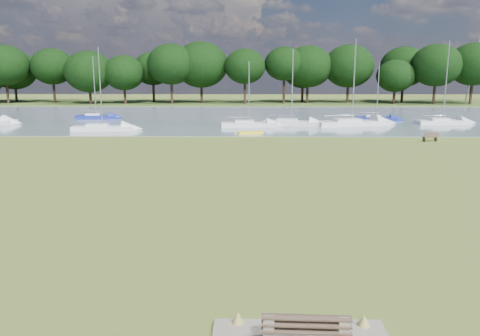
{
  "coord_description": "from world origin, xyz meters",
  "views": [
    {
      "loc": [
        -1.31,
        -23.22,
        6.23
      ],
      "look_at": [
        -1.59,
        -2.0,
        1.85
      ],
      "focal_mm": 35.0,
      "sensor_mm": 36.0,
      "label": 1
    }
  ],
  "objects_px": {
    "kayak": "(250,132)",
    "sailboat_0": "(376,117)",
    "riverbank_bench": "(431,137)",
    "sailboat_5": "(291,121)",
    "sailboat_9": "(102,126)",
    "sailboat_4": "(351,121)",
    "sailboat_2": "(442,120)",
    "sailboat_7": "(96,115)",
    "sailboat_8": "(248,123)"
  },
  "relations": [
    {
      "from": "sailboat_8",
      "to": "sailboat_7",
      "type": "bearing_deg",
      "value": 154.27
    },
    {
      "from": "riverbank_bench",
      "to": "kayak",
      "type": "xyz_separation_m",
      "value": [
        -16.28,
        5.03,
        -0.25
      ]
    },
    {
      "from": "riverbank_bench",
      "to": "sailboat_0",
      "type": "relative_size",
      "value": 0.2
    },
    {
      "from": "sailboat_4",
      "to": "sailboat_7",
      "type": "height_order",
      "value": "sailboat_4"
    },
    {
      "from": "kayak",
      "to": "sailboat_8",
      "type": "relative_size",
      "value": 0.35
    },
    {
      "from": "sailboat_2",
      "to": "sailboat_9",
      "type": "relative_size",
      "value": 1.12
    },
    {
      "from": "sailboat_4",
      "to": "sailboat_7",
      "type": "bearing_deg",
      "value": 153.88
    },
    {
      "from": "sailboat_2",
      "to": "sailboat_8",
      "type": "distance_m",
      "value": 23.48
    },
    {
      "from": "sailboat_4",
      "to": "sailboat_8",
      "type": "xyz_separation_m",
      "value": [
        -12.05,
        -1.39,
        -0.04
      ]
    },
    {
      "from": "sailboat_7",
      "to": "kayak",
      "type": "bearing_deg",
      "value": -42.83
    },
    {
      "from": "kayak",
      "to": "sailboat_7",
      "type": "distance_m",
      "value": 25.37
    },
    {
      "from": "sailboat_0",
      "to": "sailboat_4",
      "type": "bearing_deg",
      "value": -121.08
    },
    {
      "from": "kayak",
      "to": "sailboat_9",
      "type": "relative_size",
      "value": 0.3
    },
    {
      "from": "sailboat_2",
      "to": "sailboat_9",
      "type": "distance_m",
      "value": 39.55
    },
    {
      "from": "riverbank_bench",
      "to": "sailboat_7",
      "type": "height_order",
      "value": "sailboat_7"
    },
    {
      "from": "riverbank_bench",
      "to": "sailboat_5",
      "type": "xyz_separation_m",
      "value": [
        -11.46,
        12.66,
        0.1
      ]
    },
    {
      "from": "sailboat_4",
      "to": "sailboat_5",
      "type": "bearing_deg",
      "value": 165.47
    },
    {
      "from": "kayak",
      "to": "sailboat_4",
      "type": "xyz_separation_m",
      "value": [
        11.85,
        7.46,
        0.37
      ]
    },
    {
      "from": "sailboat_4",
      "to": "sailboat_7",
      "type": "distance_m",
      "value": 33.21
    },
    {
      "from": "sailboat_5",
      "to": "sailboat_8",
      "type": "height_order",
      "value": "sailboat_5"
    },
    {
      "from": "sailboat_5",
      "to": "sailboat_9",
      "type": "distance_m",
      "value": 21.35
    },
    {
      "from": "sailboat_4",
      "to": "sailboat_9",
      "type": "relative_size",
      "value": 1.13
    },
    {
      "from": "sailboat_8",
      "to": "sailboat_9",
      "type": "xyz_separation_m",
      "value": [
        -15.7,
        -3.6,
        -0.01
      ]
    },
    {
      "from": "sailboat_5",
      "to": "sailboat_8",
      "type": "xyz_separation_m",
      "value": [
        -5.01,
        -1.56,
        -0.03
      ]
    },
    {
      "from": "riverbank_bench",
      "to": "sailboat_5",
      "type": "height_order",
      "value": "sailboat_5"
    },
    {
      "from": "sailboat_7",
      "to": "riverbank_bench",
      "type": "bearing_deg",
      "value": -35.24
    },
    {
      "from": "sailboat_4",
      "to": "sailboat_7",
      "type": "relative_size",
      "value": 1.2
    },
    {
      "from": "sailboat_2",
      "to": "sailboat_8",
      "type": "relative_size",
      "value": 1.33
    },
    {
      "from": "sailboat_5",
      "to": "sailboat_7",
      "type": "height_order",
      "value": "sailboat_5"
    },
    {
      "from": "sailboat_8",
      "to": "riverbank_bench",
      "type": "bearing_deg",
      "value": -36.11
    },
    {
      "from": "sailboat_0",
      "to": "sailboat_5",
      "type": "bearing_deg",
      "value": -147.43
    },
    {
      "from": "riverbank_bench",
      "to": "sailboat_9",
      "type": "xyz_separation_m",
      "value": [
        -32.18,
        7.5,
        0.06
      ]
    },
    {
      "from": "sailboat_0",
      "to": "sailboat_9",
      "type": "height_order",
      "value": "sailboat_9"
    },
    {
      "from": "sailboat_2",
      "to": "sailboat_8",
      "type": "xyz_separation_m",
      "value": [
        -23.29,
        -3.02,
        -0.01
      ]
    },
    {
      "from": "sailboat_0",
      "to": "sailboat_4",
      "type": "relative_size",
      "value": 0.74
    },
    {
      "from": "sailboat_0",
      "to": "sailboat_5",
      "type": "xyz_separation_m",
      "value": [
        -11.53,
        -5.83,
        0.06
      ]
    },
    {
      "from": "kayak",
      "to": "sailboat_4",
      "type": "distance_m",
      "value": 14.01
    },
    {
      "from": "sailboat_0",
      "to": "sailboat_8",
      "type": "relative_size",
      "value": 1.0
    },
    {
      "from": "sailboat_2",
      "to": "sailboat_9",
      "type": "bearing_deg",
      "value": -176.16
    },
    {
      "from": "sailboat_0",
      "to": "sailboat_5",
      "type": "height_order",
      "value": "sailboat_5"
    },
    {
      "from": "sailboat_0",
      "to": "sailboat_8",
      "type": "height_order",
      "value": "sailboat_8"
    },
    {
      "from": "kayak",
      "to": "sailboat_2",
      "type": "distance_m",
      "value": 24.82
    },
    {
      "from": "riverbank_bench",
      "to": "sailboat_0",
      "type": "xyz_separation_m",
      "value": [
        0.07,
        18.49,
        0.04
      ]
    },
    {
      "from": "riverbank_bench",
      "to": "sailboat_7",
      "type": "xyz_separation_m",
      "value": [
        -36.78,
        19.97,
        0.08
      ]
    },
    {
      "from": "kayak",
      "to": "sailboat_2",
      "type": "xyz_separation_m",
      "value": [
        23.09,
        9.09,
        0.34
      ]
    },
    {
      "from": "kayak",
      "to": "sailboat_0",
      "type": "distance_m",
      "value": 21.18
    },
    {
      "from": "sailboat_2",
      "to": "sailboat_4",
      "type": "xyz_separation_m",
      "value": [
        -11.24,
        -1.63,
        0.03
      ]
    },
    {
      "from": "sailboat_5",
      "to": "sailboat_9",
      "type": "relative_size",
      "value": 1.01
    },
    {
      "from": "sailboat_7",
      "to": "sailboat_5",
      "type": "bearing_deg",
      "value": -22.84
    },
    {
      "from": "kayak",
      "to": "sailboat_2",
      "type": "height_order",
      "value": "sailboat_2"
    }
  ]
}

